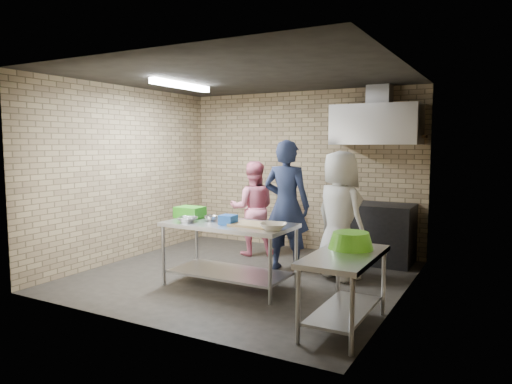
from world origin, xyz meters
TOP-DOWN VIEW (x-y plane):
  - floor at (0.00, 0.00)m, footprint 4.20×4.20m
  - ceiling at (0.00, 0.00)m, footprint 4.20×4.20m
  - back_wall at (0.00, 2.00)m, footprint 4.20×0.06m
  - front_wall at (0.00, -2.00)m, footprint 4.20×0.06m
  - left_wall at (-2.10, 0.00)m, footprint 0.06×4.00m
  - right_wall at (2.10, 0.00)m, footprint 0.06×4.00m
  - prep_table at (0.09, -0.48)m, footprint 1.64×0.82m
  - side_counter at (1.80, -1.10)m, footprint 0.60×1.20m
  - stove at (1.35, 1.65)m, footprint 1.20×0.70m
  - range_hood at (1.35, 1.70)m, footprint 1.30×0.60m
  - hood_duct at (1.35, 1.85)m, footprint 0.35×0.30m
  - wall_shelf at (1.65, 1.89)m, footprint 0.80×0.20m
  - fluorescent_fixture at (-1.00, 0.00)m, footprint 0.10×1.25m
  - green_crate at (-0.61, -0.36)m, footprint 0.36×0.27m
  - blue_tub at (0.14, -0.58)m, footprint 0.18×0.18m
  - cutting_board at (0.44, -0.50)m, footprint 0.50×0.38m
  - mixing_bowl_a at (-0.41, -0.68)m, footprint 0.32×0.32m
  - mixing_bowl_b at (-0.21, -0.43)m, footprint 0.25×0.25m
  - ceramic_bowl at (0.79, -0.63)m, footprint 0.40×0.40m
  - green_basin at (1.78, -0.85)m, footprint 0.46×0.46m
  - bottle_red at (1.40, 1.89)m, footprint 0.07×0.07m
  - bottle_green at (1.80, 1.89)m, footprint 0.06×0.06m
  - man_navy at (0.39, 0.59)m, footprint 0.71×0.49m
  - woman_pink at (-0.49, 1.17)m, footprint 0.93×0.87m
  - woman_white at (1.19, 0.55)m, footprint 1.00×0.89m

SIDE VIEW (x-z plane):
  - floor at x=0.00m, z-range 0.00..0.00m
  - side_counter at x=1.80m, z-range 0.00..0.75m
  - prep_table at x=0.09m, z-range 0.00..0.82m
  - stove at x=1.35m, z-range 0.00..0.90m
  - woman_pink at x=-0.49m, z-range 0.00..1.53m
  - cutting_board at x=0.44m, z-range 0.82..0.85m
  - green_basin at x=1.78m, z-range 0.75..0.92m
  - mixing_bowl_b at x=-0.21m, z-range 0.82..0.88m
  - mixing_bowl_a at x=-0.41m, z-range 0.82..0.88m
  - ceramic_bowl at x=0.79m, z-range 0.82..0.90m
  - woman_white at x=1.19m, z-range 0.00..1.72m
  - blue_tub at x=0.14m, z-range 0.82..0.94m
  - green_crate at x=-0.61m, z-range 0.82..0.96m
  - man_navy at x=0.39m, z-range 0.00..1.87m
  - back_wall at x=0.00m, z-range 0.00..2.70m
  - front_wall at x=0.00m, z-range 0.00..2.70m
  - left_wall at x=-2.10m, z-range 0.00..2.70m
  - right_wall at x=2.10m, z-range 0.00..2.70m
  - wall_shelf at x=1.65m, z-range 1.90..1.94m
  - bottle_green at x=1.80m, z-range 1.94..2.09m
  - bottle_red at x=1.40m, z-range 1.94..2.12m
  - range_hood at x=1.35m, z-range 1.80..2.40m
  - hood_duct at x=1.35m, z-range 2.40..2.70m
  - fluorescent_fixture at x=-1.00m, z-range 2.60..2.68m
  - ceiling at x=0.00m, z-range 2.70..2.70m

